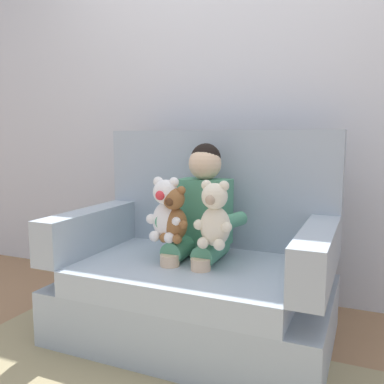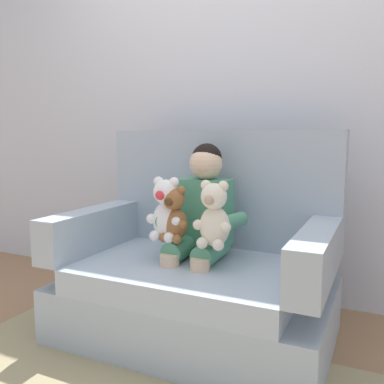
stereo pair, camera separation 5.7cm
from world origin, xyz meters
TOP-DOWN VIEW (x-y plane):
  - ground_plane at (0.00, 0.00)m, footprint 8.00×8.00m
  - back_wall at (0.00, 0.73)m, footprint 6.00×0.10m
  - armchair at (0.00, 0.06)m, footprint 1.32×0.85m
  - seated_child at (0.00, 0.06)m, footprint 0.45×0.39m
  - plush_cream at (0.14, -0.10)m, footprint 0.18×0.15m
  - plush_white at (-0.12, -0.08)m, footprint 0.19×0.15m
  - plush_brown at (-0.08, -0.08)m, footprint 0.16×0.13m

SIDE VIEW (x-z plane):
  - ground_plane at x=0.00m, z-range 0.00..0.00m
  - armchair at x=0.00m, z-range -0.20..0.85m
  - seated_child at x=0.00m, z-range 0.20..1.02m
  - plush_brown at x=-0.08m, z-range 0.50..0.77m
  - plush_cream at x=0.14m, z-range 0.50..0.81m
  - plush_white at x=-0.12m, z-range 0.50..0.81m
  - back_wall at x=0.00m, z-range 0.00..2.60m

